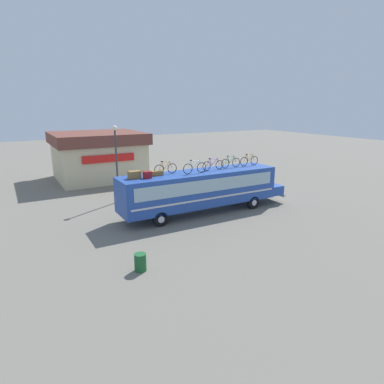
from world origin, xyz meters
name	(u,v)px	position (x,y,z in m)	size (l,w,h in m)	color
ground_plane	(200,213)	(0.00, 0.00, 0.00)	(120.00, 120.00, 0.00)	slate
bus	(202,188)	(0.19, 0.00, 1.77)	(12.81, 2.58, 2.97)	#23479E
luggage_bag_1	(134,175)	(-4.69, 0.16, 3.21)	(0.74, 0.49, 0.47)	olive
luggage_bag_2	(147,175)	(-3.95, -0.17, 3.19)	(0.48, 0.38, 0.43)	maroon
luggage_bag_3	(157,173)	(-3.08, 0.32, 3.12)	(0.75, 0.43, 0.29)	olive
rooftop_bicycle_1	(166,169)	(-2.41, 0.42, 3.35)	(1.63, 0.44, 0.90)	black
rooftop_bicycle_2	(195,168)	(-0.62, -0.34, 3.36)	(1.77, 0.44, 0.94)	black
rooftop_bicycle_3	(213,165)	(1.11, 0.07, 3.34)	(1.74, 0.44, 0.87)	black
rooftop_bicycle_4	(231,163)	(2.71, 0.18, 3.35)	(1.66, 0.44, 0.91)	black
rooftop_bicycle_5	(249,161)	(4.45, 0.20, 3.35)	(1.68, 0.44, 0.91)	black
roadside_building	(98,155)	(-3.20, 14.92, 2.44)	(8.73, 8.07, 4.74)	beige
trash_bin	(140,262)	(-6.77, -5.96, 0.42)	(0.55, 0.55, 0.83)	#1E592D
street_lamp	(116,155)	(-4.15, 5.53, 3.71)	(0.36, 0.36, 5.94)	#38383D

